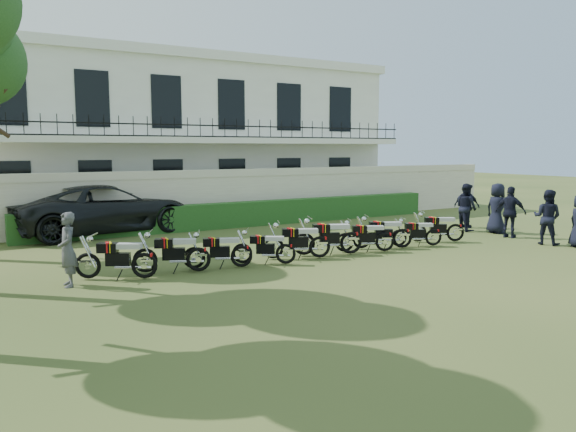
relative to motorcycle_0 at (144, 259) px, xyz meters
name	(u,v)px	position (x,y,z in m)	size (l,w,h in m)	color
ground	(333,257)	(5.54, -0.08, -0.50)	(100.00, 100.00, 0.00)	#31451B
perimeter_wall	(220,197)	(5.54, 7.92, 0.67)	(30.00, 0.35, 2.30)	silver
hedge	(251,214)	(6.54, 7.12, 0.00)	(18.00, 0.60, 1.00)	#1E4518
building	(170,137)	(5.54, 13.88, 3.21)	(20.40, 9.60, 7.40)	white
motorcycle_0	(144,259)	(0.00, 0.00, 0.00)	(1.78, 1.08, 1.09)	black
motorcycle_1	(198,253)	(1.42, 0.06, -0.01)	(1.81, 0.98, 1.07)	black
motorcycle_2	(242,251)	(2.60, -0.03, -0.04)	(1.73, 0.82, 1.00)	black
motorcycle_3	(286,249)	(3.82, -0.27, -0.06)	(1.49, 1.06, 0.95)	black
motorcycle_4	(320,242)	(5.11, -0.02, -0.01)	(1.82, 0.97, 1.07)	black
motorcycle_5	(351,237)	(6.24, -0.01, 0.02)	(1.96, 0.96, 1.13)	black
motorcycle_6	(385,237)	(7.40, -0.21, -0.04)	(1.68, 0.93, 1.00)	black
motorcycle_7	(403,233)	(8.26, -0.04, -0.02)	(1.75, 0.99, 1.05)	black
motorcycle_8	(434,233)	(9.43, -0.23, -0.07)	(1.57, 0.84, 0.93)	black
motorcycle_9	(456,228)	(10.66, -0.02, -0.03)	(1.70, 1.00, 1.03)	black
suv	(105,209)	(0.93, 8.03, 0.42)	(3.07, 6.66, 1.85)	black
inspector	(68,250)	(-1.70, 0.21, 0.36)	(0.63, 0.41, 1.73)	#505155
officer_1	(547,217)	(12.87, -1.91, 0.41)	(0.89, 0.69, 1.83)	black
officer_2	(511,212)	(13.05, -0.35, 0.41)	(1.07, 0.45, 1.83)	black
officer_3	(497,208)	(13.52, 0.61, 0.44)	(0.92, 0.60, 1.88)	black
officer_4	(466,207)	(13.00, 1.62, 0.41)	(0.89, 0.69, 1.83)	black
officer_5	(467,206)	(13.68, 2.19, 0.38)	(1.03, 0.43, 1.76)	black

